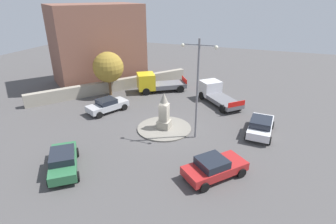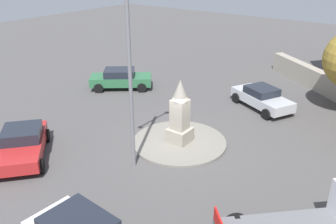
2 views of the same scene
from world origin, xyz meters
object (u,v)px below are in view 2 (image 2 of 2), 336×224
car_green_parked_right (121,78)px  car_red_passing (23,143)px  streetlamp (130,63)px  car_silver_approaching (262,97)px  monument (180,115)px

car_green_parked_right → car_red_passing: (9.51, 2.82, -0.02)m
streetlamp → car_green_parked_right: size_ratio=1.83×
car_green_parked_right → car_red_passing: bearing=16.5°
car_red_passing → car_silver_approaching: car_red_passing is taller
car_red_passing → car_green_parked_right: bearing=-163.5°
monument → car_green_parked_right: (-4.10, -7.88, -0.84)m
car_red_passing → car_silver_approaching: (-12.05, 6.57, -0.02)m
streetlamp → car_green_parked_right: streetlamp is taller
car_green_parked_right → car_silver_approaching: bearing=105.1°
monument → car_green_parked_right: bearing=-117.5°
car_red_passing → monument: bearing=136.8°
monument → car_red_passing: monument is taller
monument → car_green_parked_right: 8.93m
car_silver_approaching → car_green_parked_right: bearing=-74.9°
monument → car_red_passing: (5.40, -5.07, -0.86)m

